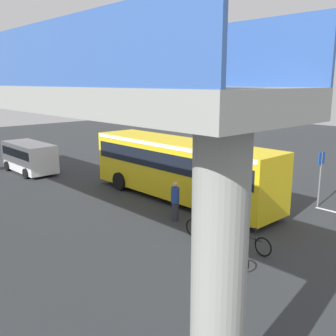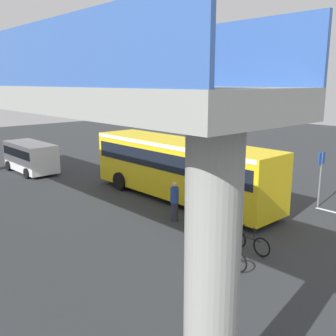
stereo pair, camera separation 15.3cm
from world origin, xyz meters
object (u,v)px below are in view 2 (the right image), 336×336
object	(u,v)px
parked_van	(30,155)
traffic_sign	(321,170)
city_bus	(180,165)
bicycle_green	(201,231)
pedestrian	(175,202)
bicycle_black	(250,242)
bicycle_blue	(226,256)

from	to	relation	value
parked_van	traffic_sign	distance (m)	18.71
city_bus	bicycle_green	distance (m)	5.76
traffic_sign	city_bus	bearing A→B (deg)	36.93
pedestrian	city_bus	bearing A→B (deg)	-48.29
traffic_sign	bicycle_green	bearing A→B (deg)	81.75
bicycle_black	parked_van	bearing A→B (deg)	1.51
parked_van	bicycle_black	world-z (taller)	parked_van
bicycle_green	traffic_sign	bearing A→B (deg)	-98.25
parked_van	traffic_sign	size ratio (longest dim) A/B	1.71
parked_van	traffic_sign	bearing A→B (deg)	-156.70
parked_van	pedestrian	bearing A→B (deg)	-177.00
bicycle_black	traffic_sign	bearing A→B (deg)	-82.84
city_bus	traffic_sign	bearing A→B (deg)	-143.07
bicycle_green	parked_van	bearing A→B (deg)	-0.14
bicycle_black	bicycle_blue	bearing A→B (deg)	95.42
bicycle_green	bicycle_blue	bearing A→B (deg)	153.77
bicycle_black	traffic_sign	size ratio (longest dim) A/B	0.63
bicycle_green	pedestrian	world-z (taller)	pedestrian
parked_van	bicycle_blue	xyz separation A→B (m)	(-18.19, 1.07, -0.81)
parked_van	bicycle_black	bearing A→B (deg)	-178.49
traffic_sign	bicycle_black	bearing A→B (deg)	97.16
bicycle_blue	city_bus	bearing A→B (deg)	-32.70
city_bus	parked_van	world-z (taller)	city_bus
bicycle_black	bicycle_green	bearing A→B (deg)	14.86
bicycle_green	pedestrian	xyz separation A→B (m)	(2.34, -0.76, 0.51)
city_bus	traffic_sign	world-z (taller)	city_bus
parked_van	traffic_sign	world-z (taller)	traffic_sign
bicycle_green	city_bus	bearing A→B (deg)	-35.41
bicycle_green	bicycle_blue	xyz separation A→B (m)	(-2.09, 1.03, 0.00)
bicycle_black	bicycle_green	xyz separation A→B (m)	(1.95, 0.52, 0.00)
bicycle_green	bicycle_blue	size ratio (longest dim) A/B	1.00
bicycle_green	bicycle_black	bearing A→B (deg)	-165.14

